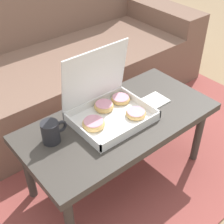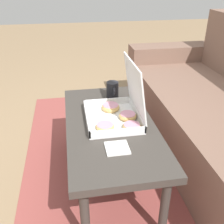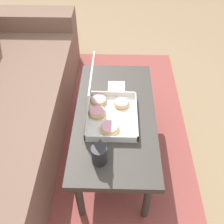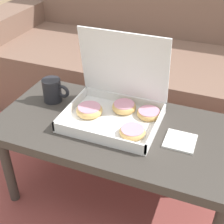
% 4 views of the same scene
% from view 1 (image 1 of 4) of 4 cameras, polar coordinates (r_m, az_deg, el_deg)
% --- Properties ---
extents(ground_plane, '(12.00, 12.00, 0.00)m').
position_cam_1_polar(ground_plane, '(1.89, 0.29, -10.82)').
color(ground_plane, '#937756').
extents(area_rug, '(2.61, 1.82, 0.01)m').
position_cam_1_polar(area_rug, '(2.06, -5.10, -5.88)').
color(area_rug, '#994742').
rests_on(area_rug, ground_plane).
extents(couch, '(2.49, 0.87, 0.91)m').
position_cam_1_polar(couch, '(2.27, -13.56, 7.04)').
color(couch, '#7A5B4C').
rests_on(couch, ground_plane).
extents(coffee_table, '(1.02, 0.50, 0.43)m').
position_cam_1_polar(coffee_table, '(1.60, 1.33, -2.61)').
color(coffee_table, '#3D3833').
rests_on(coffee_table, ground_plane).
extents(pastry_box, '(0.38, 0.31, 0.35)m').
position_cam_1_polar(pastry_box, '(1.56, -0.75, 1.18)').
color(pastry_box, white).
rests_on(pastry_box, coffee_table).
extents(coffee_mug, '(0.13, 0.08, 0.11)m').
position_cam_1_polar(coffee_mug, '(1.44, -11.05, -3.59)').
color(coffee_mug, '#232328').
rests_on(coffee_mug, coffee_table).
extents(napkin_stack, '(0.12, 0.12, 0.01)m').
position_cam_1_polar(napkin_stack, '(1.71, 7.98, 2.16)').
color(napkin_stack, white).
rests_on(napkin_stack, coffee_table).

